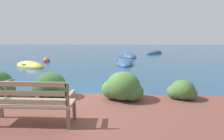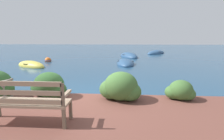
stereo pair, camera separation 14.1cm
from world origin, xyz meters
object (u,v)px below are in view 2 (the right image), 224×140
rowboat_nearest (31,66)px  rowboat_outer (156,53)px  rowboat_far (129,56)px  park_bench (26,101)px  rowboat_mid (125,63)px  mooring_buoy (48,60)px

rowboat_nearest → rowboat_outer: rowboat_outer is taller
rowboat_outer → rowboat_far: bearing=-2.7°
park_bench → rowboat_mid: (2.08, 9.39, -0.65)m
rowboat_nearest → mooring_buoy: bearing=116.7°
rowboat_mid → rowboat_outer: rowboat_outer is taller
park_bench → rowboat_nearest: 8.97m
rowboat_nearest → rowboat_outer: bearing=73.6°
rowboat_far → rowboat_outer: (3.29, 3.65, -0.01)m
rowboat_far → park_bench: bearing=-28.6°
rowboat_far → rowboat_outer: 4.92m
park_bench → mooring_buoy: bearing=116.9°
rowboat_far → mooring_buoy: (-6.54, -3.63, 0.02)m
mooring_buoy → rowboat_mid: bearing=-8.3°
rowboat_nearest → rowboat_far: size_ratio=0.78×
park_bench → mooring_buoy: (-4.09, 10.29, -0.62)m
rowboat_nearest → rowboat_mid: (6.28, 1.49, -0.00)m
park_bench → rowboat_mid: 9.64m
rowboat_nearest → rowboat_outer: (9.95, 9.67, 0.00)m
park_bench → rowboat_nearest: park_bench is taller
rowboat_far → rowboat_mid: bearing=-23.3°
park_bench → rowboat_mid: size_ratio=0.57×
rowboat_far → mooring_buoy: bearing=-79.6°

